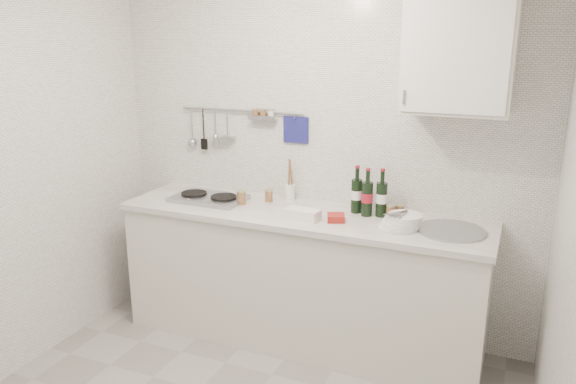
{
  "coord_description": "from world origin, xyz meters",
  "views": [
    {
      "loc": [
        1.29,
        -2.14,
        2.04
      ],
      "look_at": [
        -0.01,
        0.9,
        1.11
      ],
      "focal_mm": 35.0,
      "sensor_mm": 36.0,
      "label": 1
    }
  ],
  "objects_px": {
    "plate_stack_hob": "(224,198)",
    "utensil_crock": "(290,190)",
    "plate_stack_sink": "(402,221)",
    "wall_cabinet": "(460,51)",
    "wine_bottles": "(369,191)"
  },
  "relations": [
    {
      "from": "wine_bottles",
      "to": "utensil_crock",
      "type": "height_order",
      "value": "wine_bottles"
    },
    {
      "from": "plate_stack_hob",
      "to": "wall_cabinet",
      "type": "bearing_deg",
      "value": 2.19
    },
    {
      "from": "wall_cabinet",
      "to": "plate_stack_sink",
      "type": "relative_size",
      "value": 2.69
    },
    {
      "from": "plate_stack_sink",
      "to": "wine_bottles",
      "type": "bearing_deg",
      "value": 145.84
    },
    {
      "from": "plate_stack_sink",
      "to": "wall_cabinet",
      "type": "bearing_deg",
      "value": 35.93
    },
    {
      "from": "wall_cabinet",
      "to": "wine_bottles",
      "type": "xyz_separation_m",
      "value": [
        -0.49,
        0.0,
        -0.87
      ]
    },
    {
      "from": "wall_cabinet",
      "to": "plate_stack_sink",
      "type": "bearing_deg",
      "value": -144.07
    },
    {
      "from": "plate_stack_hob",
      "to": "utensil_crock",
      "type": "height_order",
      "value": "utensil_crock"
    },
    {
      "from": "plate_stack_sink",
      "to": "utensil_crock",
      "type": "relative_size",
      "value": 0.87
    },
    {
      "from": "plate_stack_hob",
      "to": "utensil_crock",
      "type": "xyz_separation_m",
      "value": [
        0.43,
        0.17,
        0.06
      ]
    },
    {
      "from": "plate_stack_hob",
      "to": "plate_stack_sink",
      "type": "distance_m",
      "value": 1.28
    },
    {
      "from": "plate_stack_hob",
      "to": "wine_bottles",
      "type": "bearing_deg",
      "value": 3.33
    },
    {
      "from": "wall_cabinet",
      "to": "plate_stack_hob",
      "type": "bearing_deg",
      "value": -177.81
    },
    {
      "from": "wine_bottles",
      "to": "plate_stack_sink",
      "type": "bearing_deg",
      "value": -34.16
    },
    {
      "from": "utensil_crock",
      "to": "wine_bottles",
      "type": "bearing_deg",
      "value": -10.85
    }
  ]
}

